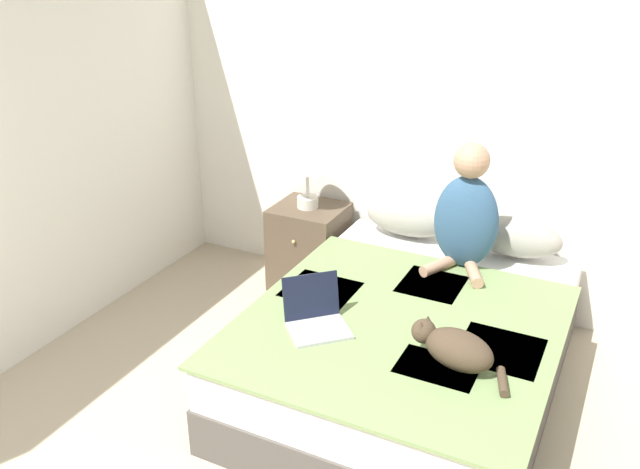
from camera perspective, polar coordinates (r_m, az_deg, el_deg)
The scene contains 10 objects.
wall_back at distance 4.57m, azimuth 11.07°, elevation 9.21°, with size 5.09×0.05×2.55m.
wall_side at distance 4.24m, azimuth -24.95°, elevation 6.22°, with size 0.05×4.49×2.55m.
bed at distance 3.94m, azimuth 7.60°, elevation -9.32°, with size 1.62×2.11×0.53m.
pillow_near at distance 4.61m, azimuth 7.46°, elevation 1.44°, with size 0.59×0.27×0.25m.
pillow_far at distance 4.45m, azimuth 16.04°, elevation -0.18°, with size 0.59×0.27×0.25m.
person_sitting at distance 4.15m, azimuth 12.22°, elevation 1.63°, with size 0.39×0.38×0.78m.
cat_tabby at distance 3.29m, azimuth 11.30°, elevation -9.34°, with size 0.52×0.28×0.20m.
laptop_open at distance 3.55m, azimuth -0.33°, elevation -7.05°, with size 0.42×0.42×0.25m.
nightstand at distance 4.94m, azimuth -0.92°, elevation -1.04°, with size 0.49×0.47×0.63m.
table_lamp at distance 4.69m, azimuth -1.07°, elevation 6.57°, with size 0.33×0.33×0.52m.
Camera 1 is at (1.16, -0.75, 2.43)m, focal length 38.00 mm.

